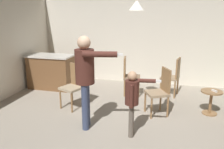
{
  "coord_description": "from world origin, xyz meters",
  "views": [
    {
      "loc": [
        0.83,
        -3.87,
        2.15
      ],
      "look_at": [
        -0.22,
        0.23,
        1.0
      ],
      "focal_mm": 37.94,
      "sensor_mm": 36.0,
      "label": 1
    }
  ],
  "objects": [
    {
      "name": "dining_chair_centre_back",
      "position": [
        0.64,
        0.92,
        0.55
      ],
      "size": [
        0.57,
        0.57,
        1.0
      ],
      "rotation": [
        0.0,
        0.0,
        2.05
      ],
      "color": "olive",
      "rests_on": "ground"
    },
    {
      "name": "ground",
      "position": [
        0.0,
        0.0,
        0.0
      ],
      "size": [
        7.68,
        7.68,
        0.0
      ],
      "primitive_type": "plane",
      "color": "#9E9384"
    },
    {
      "name": "side_table_by_couch",
      "position": [
        1.69,
        1.2,
        0.33
      ],
      "size": [
        0.44,
        0.44,
        0.52
      ],
      "color": "olive",
      "rests_on": "ground"
    },
    {
      "name": "dining_chair_by_counter",
      "position": [
        -1.27,
        0.83,
        0.55
      ],
      "size": [
        0.55,
        0.55,
        1.0
      ],
      "rotation": [
        0.0,
        0.0,
        2.75
      ],
      "color": "olive",
      "rests_on": "ground"
    },
    {
      "name": "dining_chair_spare",
      "position": [
        0.89,
        2.17,
        0.55
      ],
      "size": [
        0.5,
        0.5,
        1.0
      ],
      "rotation": [
        0.0,
        0.0,
        1.36
      ],
      "color": "olive",
      "rests_on": "ground"
    },
    {
      "name": "person_child",
      "position": [
        0.23,
        -0.11,
        0.73
      ],
      "size": [
        0.59,
        0.39,
        1.18
      ],
      "rotation": [
        0.0,
        0.0,
        -1.45
      ],
      "color": "#60564C",
      "rests_on": "ground"
    },
    {
      "name": "person_adult",
      "position": [
        -0.65,
        -0.02,
        1.07
      ],
      "size": [
        0.88,
        0.49,
        1.73
      ],
      "rotation": [
        0.0,
        0.0,
        -1.36
      ],
      "color": "#384260",
      "rests_on": "ground"
    },
    {
      "name": "spare_remote_on_table",
      "position": [
        1.73,
        1.15,
        0.54
      ],
      "size": [
        0.11,
        0.13,
        0.04
      ],
      "primitive_type": "cube",
      "rotation": [
        0.0,
        0.0,
        0.64
      ],
      "color": "white",
      "rests_on": "side_table_by_couch"
    },
    {
      "name": "dining_chair_near_wall",
      "position": [
        -0.21,
        1.96,
        0.55
      ],
      "size": [
        0.47,
        0.47,
        1.0
      ],
      "rotation": [
        0.0,
        0.0,
        4.85
      ],
      "color": "olive",
      "rests_on": "ground"
    },
    {
      "name": "ceiling_light_pendant",
      "position": [
        0.08,
        1.04,
        2.25
      ],
      "size": [
        0.32,
        0.32,
        0.55
      ],
      "color": "silver"
    },
    {
      "name": "wall_back",
      "position": [
        0.0,
        3.2,
        1.35
      ],
      "size": [
        6.4,
        0.1,
        2.7
      ],
      "primitive_type": "cube",
      "color": "silver",
      "rests_on": "ground"
    },
    {
      "name": "kitchen_counter",
      "position": [
        -2.45,
        1.97,
        0.48
      ],
      "size": [
        1.26,
        0.66,
        0.95
      ],
      "color": "brown",
      "rests_on": "ground"
    }
  ]
}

